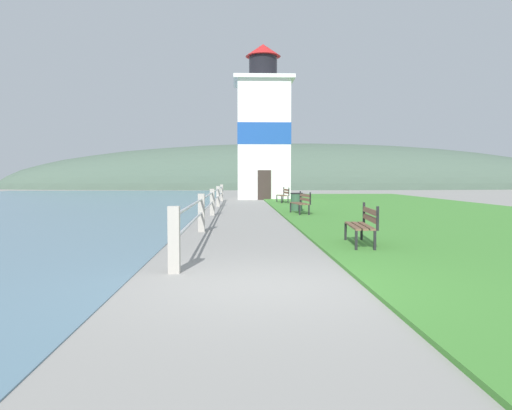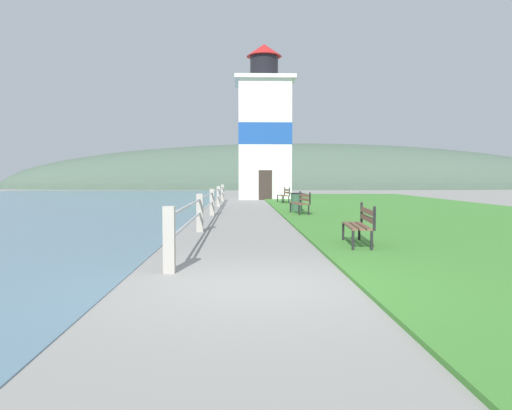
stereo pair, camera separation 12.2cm
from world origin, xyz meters
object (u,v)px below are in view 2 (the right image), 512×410
(park_bench_near, at_px, (361,223))
(trash_bin, at_px, (297,202))
(park_bench_midway, at_px, (301,202))
(lighthouse, at_px, (264,132))
(park_bench_far, at_px, (284,194))

(park_bench_near, bearing_deg, trash_bin, -84.55)
(park_bench_midway, xyz_separation_m, trash_bin, (0.01, 1.78, -0.11))
(trash_bin, bearing_deg, lighthouse, 93.31)
(park_bench_midway, height_order, park_bench_far, same)
(park_bench_near, xyz_separation_m, park_bench_midway, (-0.14, 9.29, -0.00))
(park_bench_near, relative_size, park_bench_midway, 1.01)
(park_bench_near, distance_m, park_bench_far, 18.17)
(lighthouse, height_order, trash_bin, lighthouse)
(lighthouse, distance_m, trash_bin, 14.18)
(park_bench_near, height_order, park_bench_far, same)
(lighthouse, bearing_deg, park_bench_far, -82.16)
(park_bench_midway, relative_size, park_bench_far, 1.02)
(park_bench_midway, bearing_deg, park_bench_far, -97.66)
(park_bench_far, bearing_deg, park_bench_near, 84.68)
(park_bench_near, bearing_deg, lighthouse, -83.11)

